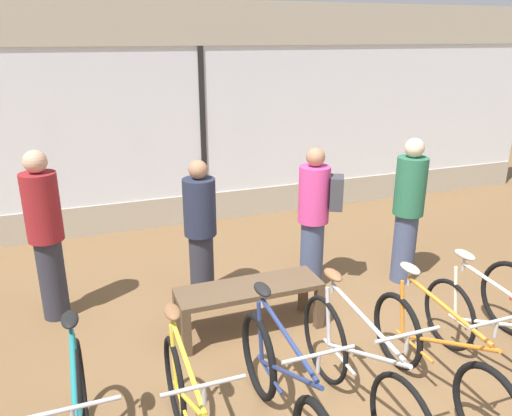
% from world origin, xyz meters
% --- Properties ---
extents(ground_plane, '(24.00, 24.00, 0.00)m').
position_xyz_m(ground_plane, '(0.00, 0.00, 0.00)').
color(ground_plane, brown).
extents(shop_back_wall, '(12.00, 0.08, 3.20)m').
position_xyz_m(shop_back_wall, '(0.00, 4.22, 1.64)').
color(shop_back_wall, '#B2A893').
rests_on(shop_back_wall, ground_plane).
extents(bicycle_center_left, '(0.46, 1.73, 1.03)m').
position_xyz_m(bicycle_center_left, '(-0.61, -0.26, 0.38)').
color(bicycle_center_left, black).
rests_on(bicycle_center_left, ground_plane).
extents(bicycle_center, '(0.46, 1.80, 1.05)m').
position_xyz_m(bicycle_center, '(-0.03, -0.27, 0.41)').
color(bicycle_center, black).
rests_on(bicycle_center, ground_plane).
extents(bicycle_center_right, '(0.46, 1.71, 1.02)m').
position_xyz_m(bicycle_center_right, '(0.64, -0.32, 0.37)').
color(bicycle_center_right, black).
rests_on(bicycle_center_right, ground_plane).
extents(bicycle_right, '(0.46, 1.74, 1.01)m').
position_xyz_m(bicycle_right, '(1.25, -0.27, 0.38)').
color(bicycle_right, black).
rests_on(bicycle_right, ground_plane).
extents(display_bench, '(1.40, 0.44, 0.48)m').
position_xyz_m(display_bench, '(-0.38, 1.12, 0.40)').
color(display_bench, brown).
rests_on(display_bench, ground_plane).
extents(customer_near_rack, '(0.47, 0.47, 1.74)m').
position_xyz_m(customer_near_rack, '(-2.15, 2.06, 0.92)').
color(customer_near_rack, '#2D2D38').
rests_on(customer_near_rack, ground_plane).
extents(customer_by_window, '(0.56, 0.49, 1.62)m').
position_xyz_m(customer_by_window, '(0.61, 1.74, 0.87)').
color(customer_by_window, '#424C6B').
rests_on(customer_by_window, ground_plane).
extents(customer_mid_floor, '(0.36, 0.36, 1.56)m').
position_xyz_m(customer_mid_floor, '(-0.65, 1.89, 0.81)').
color(customer_mid_floor, '#2D2D38').
rests_on(customer_mid_floor, ground_plane).
extents(customer_near_bench, '(0.37, 0.37, 1.69)m').
position_xyz_m(customer_near_bench, '(1.66, 1.51, 0.89)').
color(customer_near_bench, '#424C6B').
rests_on(customer_near_bench, ground_plane).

